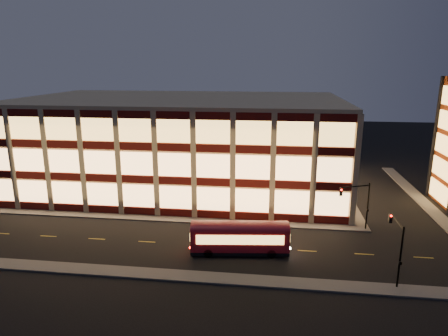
# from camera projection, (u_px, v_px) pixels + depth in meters

# --- Properties ---
(ground) EXTENTS (200.00, 200.00, 0.00)m
(ground) POSITION_uv_depth(u_px,v_px,m) (177.00, 223.00, 51.00)
(ground) COLOR black
(ground) RESTS_ON ground
(sidewalk_office_south) EXTENTS (54.00, 2.00, 0.15)m
(sidewalk_office_south) POSITION_uv_depth(u_px,v_px,m) (156.00, 218.00, 52.32)
(sidewalk_office_south) COLOR #514F4C
(sidewalk_office_south) RESTS_ON ground
(sidewalk_office_east) EXTENTS (2.00, 30.00, 0.15)m
(sidewalk_office_east) POSITION_uv_depth(u_px,v_px,m) (341.00, 189.00, 64.45)
(sidewalk_office_east) COLOR #514F4C
(sidewalk_office_east) RESTS_ON ground
(sidewalk_tower_west) EXTENTS (2.00, 30.00, 0.15)m
(sidewalk_tower_west) POSITION_uv_depth(u_px,v_px,m) (412.00, 192.00, 63.08)
(sidewalk_tower_west) COLOR #514F4C
(sidewalk_tower_west) RESTS_ON ground
(sidewalk_near) EXTENTS (100.00, 2.00, 0.15)m
(sidewalk_near) POSITION_uv_depth(u_px,v_px,m) (144.00, 273.00, 38.51)
(sidewalk_near) COLOR #514F4C
(sidewalk_near) RESTS_ON ground
(office_building) EXTENTS (50.45, 30.45, 14.50)m
(office_building) POSITION_uv_depth(u_px,v_px,m) (183.00, 142.00, 65.77)
(office_building) COLOR tan
(office_building) RESTS_ON ground
(traffic_signal_far) EXTENTS (3.79, 1.87, 6.00)m
(traffic_signal_far) POSITION_uv_depth(u_px,v_px,m) (358.00, 199.00, 47.44)
(traffic_signal_far) COLOR black
(traffic_signal_far) RESTS_ON ground
(traffic_signal_near) EXTENTS (0.32, 4.45, 6.00)m
(traffic_signal_near) POSITION_uv_depth(u_px,v_px,m) (397.00, 239.00, 36.46)
(traffic_signal_near) COLOR black
(traffic_signal_near) RESTS_ON ground
(trolley_bus) EXTENTS (10.58, 3.75, 3.51)m
(trolley_bus) POSITION_uv_depth(u_px,v_px,m) (240.00, 236.00, 42.44)
(trolley_bus) COLOR maroon
(trolley_bus) RESTS_ON ground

